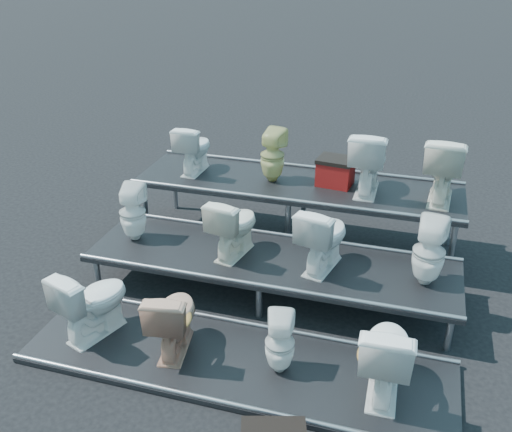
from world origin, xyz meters
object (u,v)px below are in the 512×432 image
(toilet_1, at_px, (173,318))
(toilet_11, at_px, (444,168))
(red_crate, at_px, (335,173))
(toilet_7, at_px, (429,252))
(toilet_8, at_px, (194,148))
(toilet_0, at_px, (93,301))
(toilet_2, at_px, (280,343))
(toilet_10, at_px, (368,161))
(toilet_4, at_px, (133,213))
(toilet_9, at_px, (273,155))
(toilet_3, at_px, (386,354))
(toilet_6, at_px, (323,237))
(toilet_5, at_px, (234,226))

(toilet_1, xyz_separation_m, toilet_11, (2.40, 2.60, 0.84))
(toilet_1, bearing_deg, red_crate, -121.63)
(toilet_7, xyz_separation_m, toilet_8, (-3.12, 1.30, 0.36))
(toilet_0, height_order, red_crate, red_crate)
(toilet_2, height_order, toilet_10, toilet_10)
(toilet_1, bearing_deg, toilet_11, -142.04)
(toilet_4, bearing_deg, toilet_1, 122.01)
(toilet_7, bearing_deg, toilet_0, 30.50)
(toilet_4, xyz_separation_m, toilet_9, (1.37, 1.30, 0.40))
(toilet_1, bearing_deg, toilet_7, -160.08)
(toilet_2, bearing_deg, red_crate, -100.53)
(toilet_8, bearing_deg, toilet_0, 90.17)
(toilet_3, distance_m, toilet_7, 1.38)
(red_crate, bearing_deg, toilet_3, -63.68)
(toilet_4, height_order, toilet_7, toilet_7)
(toilet_9, xyz_separation_m, toilet_10, (1.22, 0.00, 0.06))
(toilet_4, height_order, toilet_6, toilet_6)
(toilet_2, distance_m, toilet_4, 2.55)
(toilet_3, height_order, toilet_9, toilet_9)
(toilet_9, bearing_deg, toilet_5, 96.05)
(toilet_4, xyz_separation_m, red_crate, (2.18, 1.39, 0.21))
(toilet_5, bearing_deg, toilet_3, 155.94)
(toilet_5, xyz_separation_m, toilet_6, (1.02, 0.00, 0.02))
(toilet_0, distance_m, toilet_1, 0.88)
(toilet_6, xyz_separation_m, toilet_10, (0.30, 1.30, 0.43))
(toilet_2, distance_m, toilet_6, 1.39)
(toilet_2, xyz_separation_m, toilet_7, (1.25, 1.30, 0.46))
(toilet_1, distance_m, toilet_5, 1.37)
(toilet_11, bearing_deg, toilet_6, 51.72)
(toilet_4, distance_m, toilet_11, 3.74)
(toilet_7, distance_m, toilet_11, 1.38)
(toilet_10, distance_m, toilet_11, 0.89)
(toilet_2, bearing_deg, toilet_7, -143.75)
(toilet_7, bearing_deg, toilet_6, 8.42)
(toilet_1, distance_m, toilet_3, 2.04)
(toilet_6, bearing_deg, toilet_11, -119.45)
(toilet_2, bearing_deg, toilet_8, -64.10)
(toilet_3, distance_m, toilet_6, 1.58)
(toilet_0, bearing_deg, toilet_11, -122.33)
(toilet_2, height_order, toilet_9, toilet_9)
(toilet_5, xyz_separation_m, toilet_9, (0.10, 1.30, 0.38))
(toilet_2, xyz_separation_m, toilet_4, (-2.15, 1.30, 0.44))
(toilet_1, distance_m, toilet_11, 3.64)
(toilet_4, bearing_deg, toilet_0, 90.89)
(toilet_6, bearing_deg, toilet_8, -19.91)
(toilet_4, distance_m, toilet_9, 1.93)
(toilet_5, height_order, red_crate, toilet_5)
(toilet_9, xyz_separation_m, red_crate, (0.81, 0.09, -0.19))
(toilet_2, relative_size, toilet_3, 0.75)
(toilet_8, xyz_separation_m, toilet_10, (2.31, 0.00, 0.07))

